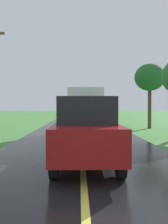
{
  "coord_description": "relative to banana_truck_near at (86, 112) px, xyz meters",
  "views": [
    {
      "loc": [
        -0.1,
        -0.49,
        1.74
      ],
      "look_at": [
        0.22,
        14.39,
        1.4
      ],
      "focal_mm": 36.37,
      "sensor_mm": 36.0,
      "label": 1
    }
  ],
  "objects": [
    {
      "name": "following_car",
      "position": [
        -0.19,
        -6.49,
        -0.4
      ],
      "size": [
        1.74,
        4.1,
        1.92
      ],
      "color": "maroon",
      "rests_on": "road_surface"
    },
    {
      "name": "banana_truck_near",
      "position": [
        0.0,
        0.0,
        0.0
      ],
      "size": [
        2.38,
        5.82,
        2.8
      ],
      "color": "#2D2D30",
      "rests_on": "road_surface"
    },
    {
      "name": "roadside_tree_mid_right",
      "position": [
        5.29,
        5.23,
        2.6
      ],
      "size": [
        2.42,
        2.42,
        5.21
      ],
      "color": "#4C3823",
      "rests_on": "ground"
    }
  ]
}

